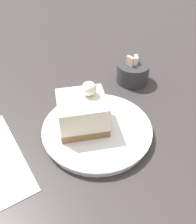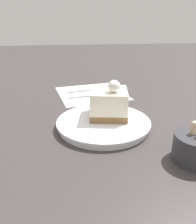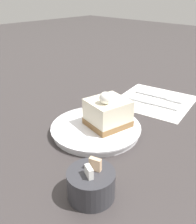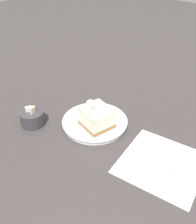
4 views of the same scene
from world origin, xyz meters
The scene contains 7 objects.
ground_plane centered at (0.00, 0.00, 0.00)m, with size 4.00×4.00×0.00m, color #383333.
plate centered at (-0.04, 0.03, 0.01)m, with size 0.22×0.22×0.02m.
cake_slice centered at (-0.06, 0.04, 0.05)m, with size 0.11×0.10×0.09m.
napkin centered at (-0.29, 0.03, 0.00)m, with size 0.25×0.25×0.00m.
fork centered at (-0.32, 0.04, 0.00)m, with size 0.04×0.16×0.00m.
knife centered at (-0.26, 0.02, 0.01)m, with size 0.04×0.17×0.00m.
sugar_bowl centered at (0.12, 0.16, 0.03)m, with size 0.08×0.08×0.07m.
Camera 2 is at (0.42, -0.05, 0.23)m, focal length 35.00 mm.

